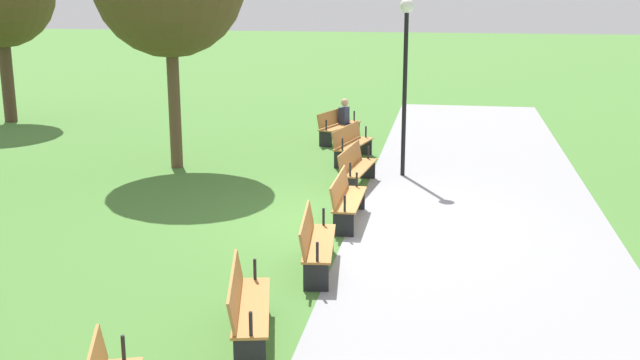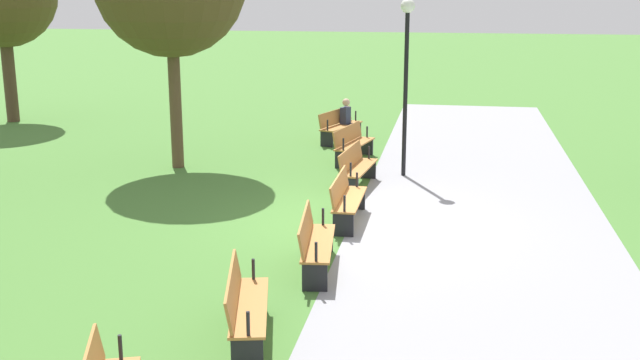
% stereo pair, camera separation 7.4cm
% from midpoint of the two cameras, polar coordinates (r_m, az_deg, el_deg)
% --- Properties ---
extents(ground_plane, '(120.00, 120.00, 0.00)m').
position_cam_midpoint_polar(ground_plane, '(14.87, 2.04, -3.08)').
color(ground_plane, '#477A33').
extents(path_paving, '(30.37, 4.83, 0.01)m').
position_cam_midpoint_polar(path_paving, '(14.77, 11.49, -3.47)').
color(path_paving, '#939399').
rests_on(path_paving, ground).
extents(bench_0, '(1.93, 1.06, 0.89)m').
position_cam_midpoint_polar(bench_0, '(22.42, 1.22, 4.05)').
color(bench_0, '#B27538').
rests_on(bench_0, ground).
extents(bench_1, '(1.94, 0.87, 0.89)m').
position_cam_midpoint_polar(bench_1, '(19.86, 2.19, 2.73)').
color(bench_1, '#B27538').
rests_on(bench_1, ground).
extents(bench_2, '(1.92, 0.68, 0.89)m').
position_cam_midpoint_polar(bench_2, '(17.29, 2.49, 1.01)').
color(bench_2, '#B27538').
rests_on(bench_2, ground).
extents(bench_3, '(1.88, 0.47, 0.89)m').
position_cam_midpoint_polar(bench_3, '(14.75, 1.79, -1.30)').
color(bench_3, '#B27538').
rests_on(bench_3, ground).
extents(bench_4, '(1.92, 0.68, 0.89)m').
position_cam_midpoint_polar(bench_4, '(12.29, -0.54, -4.48)').
color(bench_4, '#B27538').
rests_on(bench_4, ground).
extents(bench_5, '(1.94, 0.87, 0.89)m').
position_cam_midpoint_polar(bench_5, '(10.01, -5.62, -9.01)').
color(bench_5, '#B27538').
rests_on(bench_5, ground).
extents(person_seated, '(0.46, 0.59, 1.20)m').
position_cam_midpoint_polar(person_seated, '(22.58, 1.88, 4.53)').
color(person_seated, '#2D3347').
rests_on(person_seated, ground).
extents(lamp_post, '(0.32, 0.32, 4.07)m').
position_cam_midpoint_polar(lamp_post, '(18.10, 6.15, 9.08)').
color(lamp_post, black).
rests_on(lamp_post, ground).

